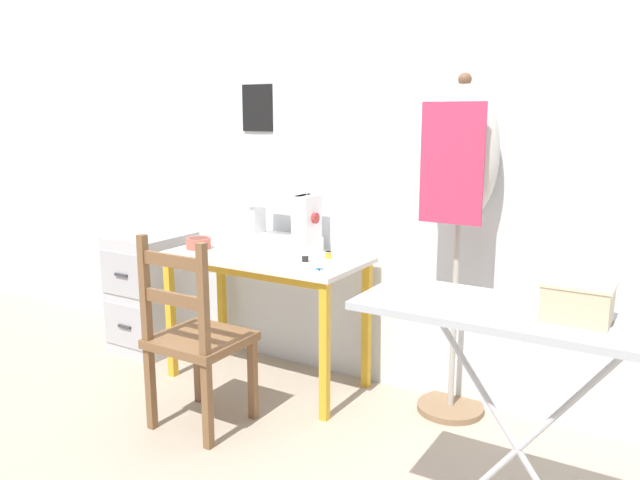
{
  "coord_description": "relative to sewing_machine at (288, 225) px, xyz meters",
  "views": [
    {
      "loc": [
        1.89,
        -2.31,
        1.43
      ],
      "look_at": [
        0.35,
        0.23,
        0.82
      ],
      "focal_mm": 35.0,
      "sensor_mm": 36.0,
      "label": 1
    }
  ],
  "objects": [
    {
      "name": "thread_spool_mid_table",
      "position": [
        0.27,
        -0.04,
        -0.13
      ],
      "size": [
        0.04,
        0.04,
        0.04
      ],
      "color": "yellow",
      "rests_on": "sewing_table"
    },
    {
      "name": "fabric_bowl",
      "position": [
        -0.45,
        -0.2,
        -0.11
      ],
      "size": [
        0.13,
        0.13,
        0.06
      ],
      "color": "#B25647",
      "rests_on": "sewing_table"
    },
    {
      "name": "sewing_machine",
      "position": [
        0.0,
        0.0,
        0.0
      ],
      "size": [
        0.4,
        0.19,
        0.33
      ],
      "color": "white",
      "rests_on": "sewing_table"
    },
    {
      "name": "scissors",
      "position": [
        0.37,
        -0.28,
        -0.14
      ],
      "size": [
        0.11,
        0.14,
        0.01
      ],
      "color": "silver",
      "rests_on": "sewing_table"
    },
    {
      "name": "wooden_chair",
      "position": [
        -0.03,
        -0.7,
        -0.42
      ],
      "size": [
        0.4,
        0.38,
        0.91
      ],
      "color": "brown",
      "rests_on": "ground_plane"
    },
    {
      "name": "sewing_table",
      "position": [
        -0.05,
        -0.14,
        -0.24
      ],
      "size": [
        1.06,
        0.51,
        0.7
      ],
      "color": "silver",
      "rests_on": "ground_plane"
    },
    {
      "name": "ironing_board",
      "position": [
        1.45,
        -0.89,
        -0.04
      ],
      "size": [
        1.01,
        0.38,
        0.86
      ],
      "color": "#ADB2B7",
      "rests_on": "ground_plane"
    },
    {
      "name": "ground_plane",
      "position": [
        -0.05,
        -0.39,
        -0.85
      ],
      "size": [
        14.0,
        14.0,
        0.0
      ],
      "primitive_type": "plane",
      "color": "tan"
    },
    {
      "name": "thread_spool_near_machine",
      "position": [
        0.21,
        -0.16,
        -0.13
      ],
      "size": [
        0.04,
        0.04,
        0.04
      ],
      "color": "black",
      "rests_on": "sewing_table"
    },
    {
      "name": "storage_box",
      "position": [
        1.58,
        -0.9,
        0.07
      ],
      "size": [
        0.19,
        0.14,
        0.11
      ],
      "color": "beige",
      "rests_on": "ironing_board"
    },
    {
      "name": "wall_back",
      "position": [
        -0.05,
        0.19,
        0.43
      ],
      "size": [
        10.0,
        0.06,
        2.55
      ],
      "color": "silver",
      "rests_on": "ground_plane"
    },
    {
      "name": "filing_cabinet",
      "position": [
        -0.95,
        -0.08,
        -0.49
      ],
      "size": [
        0.39,
        0.46,
        0.71
      ],
      "color": "#B7B7BC",
      "rests_on": "ground_plane"
    },
    {
      "name": "dress_form",
      "position": [
        0.92,
        0.05,
        0.32
      ],
      "size": [
        0.34,
        0.32,
        1.6
      ],
      "color": "#846647",
      "rests_on": "ground_plane"
    }
  ]
}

